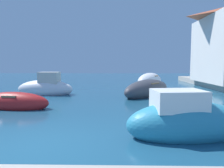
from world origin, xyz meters
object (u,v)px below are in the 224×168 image
at_px(moored_boat_2, 186,121).
at_px(moored_boat_4, 14,102).
at_px(moored_boat_7, 150,81).
at_px(moored_boat_0, 147,90).
at_px(moored_boat_1, 46,88).

distance_m(moored_boat_2, moored_boat_4, 7.84).
bearing_deg(moored_boat_7, moored_boat_0, 20.15).
xyz_separation_m(moored_boat_2, moored_boat_4, (-6.88, 3.77, -0.16)).
bearing_deg(moored_boat_4, moored_boat_0, -141.69).
bearing_deg(moored_boat_7, moored_boat_2, 25.56).
bearing_deg(moored_boat_7, moored_boat_1, -22.36).
relative_size(moored_boat_4, moored_boat_7, 0.79).
distance_m(moored_boat_0, moored_boat_2, 8.05).
bearing_deg(moored_boat_0, moored_boat_4, -19.82).
bearing_deg(moored_boat_2, moored_boat_1, 122.92).
height_order(moored_boat_1, moored_boat_4, moored_boat_1).
bearing_deg(moored_boat_1, moored_boat_2, 132.41).
relative_size(moored_boat_0, moored_boat_2, 1.28).
bearing_deg(moored_boat_0, moored_boat_7, -151.72).
distance_m(moored_boat_0, moored_boat_1, 6.93).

